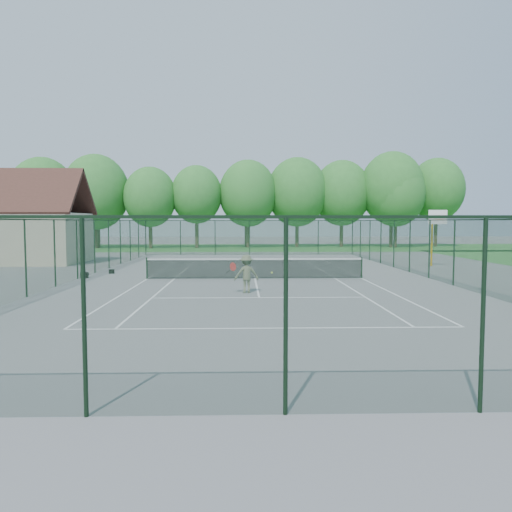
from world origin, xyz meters
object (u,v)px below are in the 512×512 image
object	(u,v)px
tennis_net	(255,267)
sports_bag_a	(84,275)
tennis_player	(246,274)
basketball_goal	(435,227)

from	to	relation	value
tennis_net	sports_bag_a	distance (m)	8.83
tennis_net	tennis_player	world-z (taller)	tennis_player
basketball_goal	sports_bag_a	bearing A→B (deg)	-163.88
sports_bag_a	tennis_player	distance (m)	10.02
sports_bag_a	tennis_player	bearing A→B (deg)	-37.88
tennis_net	sports_bag_a	world-z (taller)	tennis_net
basketball_goal	sports_bag_a	size ratio (longest dim) A/B	9.69
sports_bag_a	basketball_goal	bearing A→B (deg)	11.78
basketball_goal	sports_bag_a	distance (m)	21.57
tennis_net	sports_bag_a	xyz separation A→B (m)	(-8.81, 0.48, -0.42)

